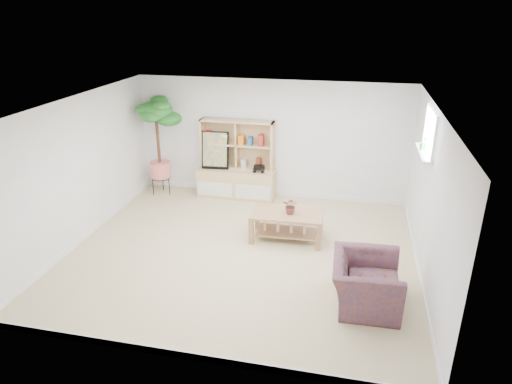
% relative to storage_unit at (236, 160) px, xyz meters
% --- Properties ---
extents(floor, '(5.50, 5.00, 0.01)m').
position_rel_storage_unit_xyz_m(floor, '(0.67, -2.24, -0.80)').
color(floor, tan).
rests_on(floor, ground).
extents(ceiling, '(5.50, 5.00, 0.01)m').
position_rel_storage_unit_xyz_m(ceiling, '(0.67, -2.24, 1.60)').
color(ceiling, silver).
rests_on(ceiling, walls).
extents(walls, '(5.51, 5.01, 2.40)m').
position_rel_storage_unit_xyz_m(walls, '(0.67, -2.24, 0.40)').
color(walls, white).
rests_on(walls, floor).
extents(baseboard, '(5.50, 5.00, 0.10)m').
position_rel_storage_unit_xyz_m(baseboard, '(0.67, -2.24, -0.75)').
color(baseboard, white).
rests_on(baseboard, floor).
extents(window, '(0.10, 0.98, 0.68)m').
position_rel_storage_unit_xyz_m(window, '(3.40, -1.64, 1.20)').
color(window, silver).
rests_on(window, walls).
extents(window_sill, '(0.14, 1.00, 0.04)m').
position_rel_storage_unit_xyz_m(window_sill, '(3.34, -1.64, 0.88)').
color(window_sill, white).
rests_on(window_sill, walls).
extents(storage_unit, '(1.60, 0.54, 1.60)m').
position_rel_storage_unit_xyz_m(storage_unit, '(0.00, 0.00, 0.00)').
color(storage_unit, tan).
rests_on(storage_unit, floor).
extents(poster, '(0.57, 0.17, 0.77)m').
position_rel_storage_unit_xyz_m(poster, '(-0.43, -0.04, 0.19)').
color(poster, yellow).
rests_on(poster, storage_unit).
extents(toy_truck, '(0.31, 0.22, 0.16)m').
position_rel_storage_unit_xyz_m(toy_truck, '(0.49, -0.06, -0.12)').
color(toy_truck, black).
rests_on(toy_truck, storage_unit).
extents(coffee_table, '(1.22, 0.69, 0.49)m').
position_rel_storage_unit_xyz_m(coffee_table, '(1.31, -1.64, -0.55)').
color(coffee_table, '#9E6F4E').
rests_on(coffee_table, floor).
extents(table_plant, '(0.28, 0.25, 0.29)m').
position_rel_storage_unit_xyz_m(table_plant, '(1.37, -1.67, -0.16)').
color(table_plant, '#1D521F').
rests_on(table_plant, coffee_table).
extents(floor_tree, '(0.91, 0.91, 2.05)m').
position_rel_storage_unit_xyz_m(floor_tree, '(-1.59, -0.19, 0.22)').
color(floor_tree, '#186E18').
rests_on(floor_tree, floor).
extents(armchair, '(0.91, 1.04, 0.75)m').
position_rel_storage_unit_xyz_m(armchair, '(2.61, -3.24, -0.42)').
color(armchair, '#20224E').
rests_on(armchair, floor).
extents(sill_plant, '(0.13, 0.11, 0.22)m').
position_rel_storage_unit_xyz_m(sill_plant, '(3.34, -1.53, 1.01)').
color(sill_plant, '#186E18').
rests_on(sill_plant, window_sill).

